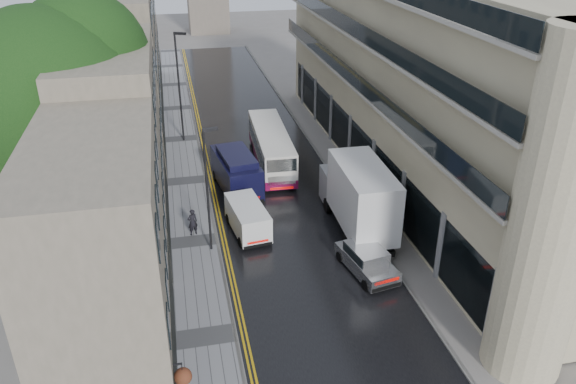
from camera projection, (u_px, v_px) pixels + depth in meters
name	position (u px, v px, depth m)	size (l,w,h in m)	color
road	(268.00, 174.00, 40.90)	(9.00, 85.00, 0.02)	black
left_sidewalk	(187.00, 181.00, 39.78)	(2.70, 85.00, 0.12)	gray
right_sidewalk	(339.00, 167.00, 41.89)	(1.80, 85.00, 0.12)	slate
old_shop_row	(125.00, 93.00, 38.60)	(4.50, 56.00, 12.00)	gray
modern_block	(418.00, 78.00, 38.36)	(8.00, 40.00, 14.00)	beige
tree_near	(53.00, 134.00, 28.88)	(10.56, 10.56, 13.89)	black
tree_far	(87.00, 80.00, 40.59)	(9.24, 9.24, 12.46)	black
cream_bus	(262.00, 163.00, 39.33)	(2.26, 9.94, 2.71)	white
white_lorry	(348.00, 214.00, 30.96)	(2.55, 8.48, 4.45)	white
silver_hatchback	(367.00, 278.00, 28.17)	(1.77, 4.04, 1.51)	#A6A7AB
white_van	(241.00, 233.00, 31.71)	(1.78, 4.16, 1.88)	white
navy_van	(229.00, 184.00, 36.10)	(2.27, 5.67, 2.89)	black
pedestrian	(193.00, 222.00, 32.81)	(0.60, 0.40, 1.66)	black
lamp_post_near	(207.00, 192.00, 30.15)	(0.81, 0.18, 7.19)	black
lamp_post_far	(179.00, 89.00, 44.73)	(0.99, 0.22, 8.78)	black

